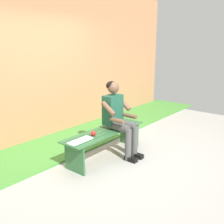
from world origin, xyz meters
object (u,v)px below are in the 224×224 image
object	(u,v)px
bench_near	(105,137)
person_seated	(118,115)
book_open	(80,141)
apple	(93,133)

from	to	relation	value
bench_near	person_seated	size ratio (longest dim) A/B	1.31
book_open	bench_near	bearing A→B (deg)	-176.98
person_seated	book_open	xyz separation A→B (m)	(0.83, -0.06, -0.23)
person_seated	book_open	world-z (taller)	person_seated
apple	book_open	size ratio (longest dim) A/B	0.19
person_seated	book_open	distance (m)	0.87
book_open	apple	bearing A→B (deg)	-176.83
bench_near	book_open	distance (m)	0.62
person_seated	book_open	bearing A→B (deg)	-4.19
bench_near	person_seated	xyz separation A→B (m)	(-0.23, 0.10, 0.35)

